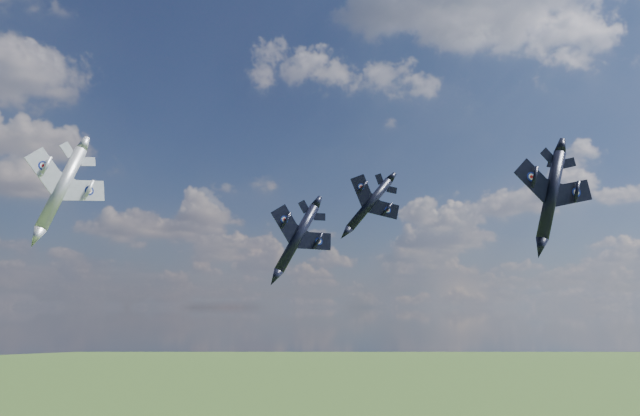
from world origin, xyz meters
TOP-DOWN VIEW (x-y plane):
  - jet_lead_navy at (4.91, 18.32)m, footprint 15.02×17.85m
  - jet_right_navy at (14.94, -17.36)m, footprint 15.43×17.22m
  - jet_high_navy at (20.52, 20.13)m, footprint 15.30×17.62m
  - jet_left_silver at (-28.17, 18.98)m, footprint 12.60×16.03m

SIDE VIEW (x-z plane):
  - jet_lead_navy at x=4.91m, z-range 76.36..84.52m
  - jet_right_navy at x=14.94m, z-range 79.93..85.52m
  - jet_left_silver at x=-28.17m, z-range 80.85..87.75m
  - jet_high_navy at x=20.52m, z-range 82.72..91.85m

